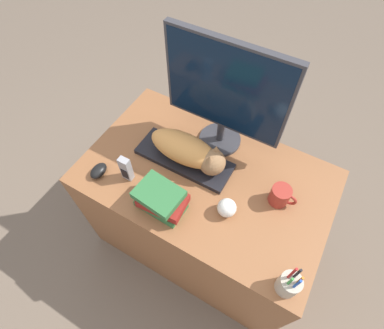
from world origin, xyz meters
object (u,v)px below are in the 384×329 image
keyboard (184,159)px  computer_mouse (99,171)px  baseball (227,208)px  monitor (225,93)px  pen_cup (289,284)px  cat (190,151)px  phone (126,169)px  book_stack (161,200)px  coffee_mug (280,196)px

keyboard → computer_mouse: 0.39m
keyboard → baseball: size_ratio=5.74×
monitor → pen_cup: (0.51, -0.49, -0.26)m
cat → phone: 0.29m
computer_mouse → book_stack: book_stack is taller
computer_mouse → phone: size_ratio=0.67×
pen_cup → keyboard: bearing=153.2°
keyboard → book_stack: size_ratio=2.13×
cat → monitor: monitor is taller
baseball → keyboard: bearing=153.5°
cat → pen_cup: pen_cup is taller
monitor → baseball: 0.47m
coffee_mug → book_stack: 0.50m
monitor → book_stack: monitor is taller
keyboard → cat: bearing=0.0°
cat → book_stack: cat is taller
pen_cup → book_stack: pen_cup is taller
cat → computer_mouse: bearing=-142.3°
keyboard → phone: (-0.17, -0.21, 0.05)m
cat → baseball: cat is taller
phone → book_stack: 0.22m
computer_mouse → coffee_mug: size_ratio=0.78×
computer_mouse → baseball: bearing=10.8°
book_stack → monitor: bearing=83.3°
keyboard → pen_cup: pen_cup is taller
computer_mouse → monitor: bearing=48.6°
baseball → book_stack: 0.27m
baseball → phone: 0.46m
keyboard → book_stack: bearing=-81.2°
keyboard → monitor: 0.36m
computer_mouse → book_stack: size_ratio=0.42×
cat → monitor: (0.06, 0.19, 0.22)m
computer_mouse → book_stack: (0.34, 0.00, 0.04)m
keyboard → computer_mouse: bearing=-139.5°
keyboard → pen_cup: size_ratio=2.31×
cat → book_stack: (0.01, -0.25, -0.03)m
coffee_mug → phone: 0.67m
pen_cup → baseball: pen_cup is taller
cat → book_stack: 0.25m
computer_mouse → baseball: 0.60m
monitor → coffee_mug: bearing=-24.8°
baseball → cat: bearing=150.8°
coffee_mug → book_stack: book_stack is taller
monitor → pen_cup: size_ratio=2.77×
keyboard → phone: phone is taller
phone → book_stack: size_ratio=0.63×
monitor → pen_cup: 0.76m
baseball → monitor: bearing=120.8°
cat → monitor: size_ratio=0.67×
keyboard → baseball: (0.29, -0.14, 0.03)m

